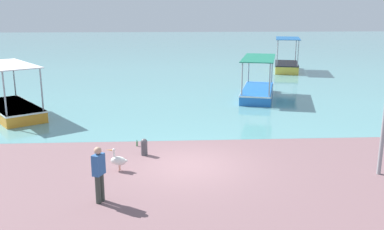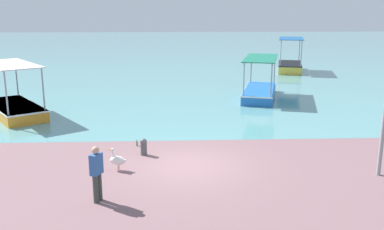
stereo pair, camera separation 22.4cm
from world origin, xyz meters
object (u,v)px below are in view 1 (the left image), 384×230
fishing_boat_near_right (258,90)px  mooring_bollard (144,146)px  pelican (118,160)px  fisherman_standing (99,173)px  fishing_boat_center (12,107)px  glass_bottle (137,144)px  fishing_boat_far_left (286,65)px

fishing_boat_near_right → mooring_bollard: size_ratio=8.58×
pelican → fisherman_standing: bearing=-96.1°
fishing_boat_center → pelican: fishing_boat_center is taller
fishing_boat_near_right → mooring_bollard: (-6.67, -10.67, -0.14)m
glass_bottle → mooring_bollard: bearing=-72.6°
pelican → glass_bottle: (0.46, 2.73, -0.27)m
pelican → fisherman_standing: size_ratio=0.47×
fishing_boat_near_right → pelican: size_ratio=7.09×
fishing_boat_near_right → mooring_bollard: bearing=-122.0°
fishing_boat_near_right → fisherman_standing: 16.67m
pelican → mooring_bollard: bearing=62.8°
fishing_boat_far_left → fisherman_standing: 29.48m
fishing_boat_near_right → glass_bottle: (-7.03, -9.53, -0.39)m
fishing_boat_center → mooring_bollard: fishing_boat_center is taller
fishing_boat_center → glass_bottle: size_ratio=19.85×
fishing_boat_near_right → pelican: fishing_boat_near_right is taller
pelican → mooring_bollard: (0.82, 1.59, -0.02)m
fisherman_standing → fishing_boat_near_right: bearing=62.3°
fishing_boat_far_left → mooring_bollard: 25.35m
fishing_boat_far_left → mooring_bollard: bearing=-117.7°
fishing_boat_near_right → pelican: bearing=-121.4°
fishing_boat_near_right → fishing_boat_far_left: (5.12, 11.77, 0.07)m
fishing_boat_center → fishing_boat_far_left: bearing=39.6°
fishing_boat_center → glass_bottle: (6.90, -5.52, -0.40)m
fishing_boat_far_left → glass_bottle: bearing=-119.7°
fishing_boat_far_left → fisherman_standing: (-12.87, -26.52, 0.34)m
glass_bottle → fishing_boat_far_left: bearing=60.3°
fishing_boat_near_right → fishing_boat_center: 14.49m
fishing_boat_near_right → fishing_boat_center: (-13.92, -4.01, 0.02)m
fisherman_standing → pelican: bearing=83.9°
fishing_boat_far_left → fishing_boat_near_right: bearing=-113.5°
fisherman_standing → fishing_boat_center: bearing=119.9°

